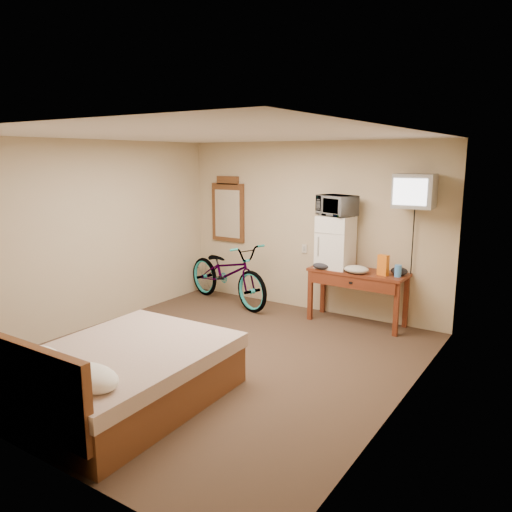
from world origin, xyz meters
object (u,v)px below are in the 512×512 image
at_px(mini_fridge, 336,242).
at_px(bed, 118,375).
at_px(desk, 357,280).
at_px(crt_television, 415,191).
at_px(microwave, 337,206).
at_px(bicycle, 227,273).
at_px(blue_cup, 398,271).
at_px(wall_mirror, 228,210).

distance_m(mini_fridge, bed, 3.57).
xyz_separation_m(desk, bed, (-0.96, -3.38, -0.33)).
bearing_deg(crt_television, microwave, 179.03).
height_order(crt_television, bicycle, crt_television).
bearing_deg(blue_cup, bed, -114.36).
height_order(desk, wall_mirror, wall_mirror).
bearing_deg(bed, desk, 74.16).
distance_m(microwave, crt_television, 1.08).
xyz_separation_m(blue_cup, bicycle, (-2.64, -0.13, -0.34)).
relative_size(crt_television, bicycle, 0.32).
bearing_deg(wall_mirror, bicycle, -55.61).
height_order(microwave, bicycle, microwave).
bearing_deg(mini_fridge, crt_television, -0.96).
height_order(mini_fridge, wall_mirror, wall_mirror).
relative_size(microwave, crt_television, 0.86).
height_order(crt_television, wall_mirror, crt_television).
bearing_deg(wall_mirror, mini_fridge, -6.60).
bearing_deg(bed, blue_cup, 65.64).
relative_size(microwave, blue_cup, 3.26).
bearing_deg(blue_cup, crt_television, 15.03).
bearing_deg(mini_fridge, bicycle, -173.78).
xyz_separation_m(wall_mirror, bed, (1.41, -3.65, -1.12)).
bearing_deg(bed, mini_fridge, 79.85).
height_order(desk, mini_fridge, mini_fridge).
xyz_separation_m(blue_cup, crt_television, (0.14, 0.04, 1.03)).
bearing_deg(bed, crt_television, 63.93).
distance_m(mini_fridge, blue_cup, 0.96).
height_order(desk, blue_cup, blue_cup).
xyz_separation_m(microwave, bed, (-0.61, -3.42, -1.32)).
distance_m(mini_fridge, crt_television, 1.29).
relative_size(desk, bed, 0.66).
height_order(microwave, blue_cup, microwave).
height_order(blue_cup, crt_television, crt_television).
bearing_deg(mini_fridge, desk, -6.31).
distance_m(microwave, wall_mirror, 2.04).
relative_size(blue_cup, bed, 0.08).
xyz_separation_m(mini_fridge, bicycle, (-1.73, -0.19, -0.62)).
xyz_separation_m(microwave, crt_television, (1.05, -0.02, 0.24)).
xyz_separation_m(mini_fridge, crt_television, (1.05, -0.02, 0.74)).
relative_size(mini_fridge, microwave, 1.43).
bearing_deg(blue_cup, bicycle, -177.11).
xyz_separation_m(desk, blue_cup, (0.56, -0.02, 0.20)).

